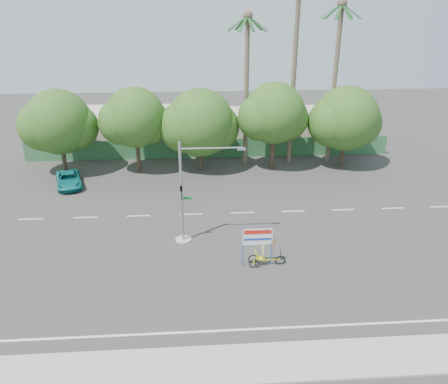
{
  "coord_description": "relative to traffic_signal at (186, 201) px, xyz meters",
  "views": [
    {
      "loc": [
        -1.51,
        -22.3,
        14.85
      ],
      "look_at": [
        0.3,
        4.05,
        3.5
      ],
      "focal_mm": 35.0,
      "sensor_mm": 36.0,
      "label": 1
    }
  ],
  "objects": [
    {
      "name": "tree_center",
      "position": [
        1.14,
        14.02,
        1.55
      ],
      "size": [
        7.62,
        6.4,
        7.85
      ],
      "color": "#473828",
      "rests_on": "ground"
    },
    {
      "name": "tree_far_right",
      "position": [
        15.15,
        14.02,
        1.73
      ],
      "size": [
        7.38,
        6.2,
        7.94
      ],
      "color": "#473828",
      "rests_on": "ground"
    },
    {
      "name": "sidewalk_near",
      "position": [
        2.2,
        -11.48,
        -2.86
      ],
      "size": [
        50.0,
        2.4,
        0.12
      ],
      "primitive_type": "cube",
      "color": "gray",
      "rests_on": "ground"
    },
    {
      "name": "pickup_truck",
      "position": [
        -10.6,
        10.49,
        -2.31
      ],
      "size": [
        3.27,
        4.82,
        1.23
      ],
      "primitive_type": "imported",
      "rotation": [
        0.0,
        0.0,
        0.31
      ],
      "color": "#107676",
      "rests_on": "ground"
    },
    {
      "name": "building_right",
      "position": [
        10.2,
        22.02,
        -1.12
      ],
      "size": [
        14.0,
        8.0,
        3.6
      ],
      "primitive_type": "cube",
      "color": "beige",
      "rests_on": "ground"
    },
    {
      "name": "palm_tall",
      "position": [
        10.2,
        15.52,
        7.55
      ],
      "size": [
        3.73,
        3.79,
        17.45
      ],
      "color": "#70604C",
      "rests_on": "ground"
    },
    {
      "name": "traffic_signal",
      "position": [
        0.0,
        0.0,
        0.0
      ],
      "size": [
        4.72,
        1.1,
        7.0
      ],
      "color": "gray",
      "rests_on": "ground"
    },
    {
      "name": "tree_left",
      "position": [
        -4.85,
        14.02,
        2.14
      ],
      "size": [
        6.66,
        5.6,
        8.07
      ],
      "color": "#473828",
      "rests_on": "ground"
    },
    {
      "name": "palm_short",
      "position": [
        5.7,
        15.52,
        5.94
      ],
      "size": [
        3.73,
        3.79,
        14.45
      ],
      "color": "#70604C",
      "rests_on": "ground"
    },
    {
      "name": "tree_far_left",
      "position": [
        -11.85,
        14.02,
        1.84
      ],
      "size": [
        7.14,
        6.0,
        7.96
      ],
      "color": "#473828",
      "rests_on": "ground"
    },
    {
      "name": "ground",
      "position": [
        2.2,
        -3.98,
        -2.92
      ],
      "size": [
        120.0,
        120.0,
        0.0
      ],
      "primitive_type": "plane",
      "color": "#33302D",
      "rests_on": "ground"
    },
    {
      "name": "trike_billboard",
      "position": [
        4.54,
        -3.41,
        -1.85
      ],
      "size": [
        2.72,
        0.62,
        2.67
      ],
      "rotation": [
        0.0,
        0.0,
        -0.0
      ],
      "color": "black",
      "rests_on": "ground"
    },
    {
      "name": "fence",
      "position": [
        2.2,
        17.52,
        -1.92
      ],
      "size": [
        38.0,
        0.08,
        2.0
      ],
      "primitive_type": "cube",
      "color": "#336B3D",
      "rests_on": "ground"
    },
    {
      "name": "palm_mid",
      "position": [
        14.2,
        15.52,
        6.48
      ],
      "size": [
        3.73,
        3.79,
        15.45
      ],
      "color": "#70604C",
      "rests_on": "ground"
    },
    {
      "name": "tree_right",
      "position": [
        8.15,
        14.02,
        2.32
      ],
      "size": [
        6.9,
        5.8,
        8.36
      ],
      "color": "#473828",
      "rests_on": "ground"
    },
    {
      "name": "building_left",
      "position": [
        -7.8,
        22.02,
        -0.92
      ],
      "size": [
        12.0,
        8.0,
        4.0
      ],
      "primitive_type": "cube",
      "color": "beige",
      "rests_on": "ground"
    }
  ]
}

